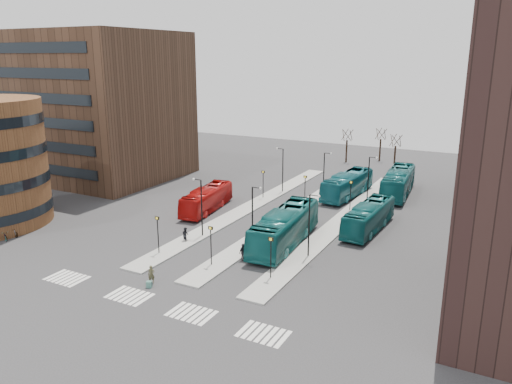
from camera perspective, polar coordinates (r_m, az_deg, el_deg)
The scene contains 21 objects.
ground at distance 38.65m, azimuth -17.19°, elevation -13.97°, with size 160.00×160.00×0.00m, color #2B2B2D.
island_left at distance 63.22m, azimuth -0.52°, elevation -1.60°, with size 2.50×45.00×0.15m, color gray.
island_mid at distance 60.72m, azimuth 4.47°, elevation -2.37°, with size 2.50×45.00×0.15m, color gray.
island_right at distance 58.72m, azimuth 9.85°, elevation -3.17°, with size 2.50×45.00×0.15m, color gray.
suitcase at distance 42.67m, azimuth -12.12°, elevation -10.29°, with size 0.44×0.35×0.55m, color navy.
red_bus at distance 61.49m, azimuth -5.64°, elevation -0.81°, with size 2.46×10.51×2.93m, color #AF0F0D.
teal_bus_a at distance 50.24m, azimuth 3.32°, elevation -4.05°, with size 3.07×13.14×3.66m, color #125C5C.
teal_bus_b at distance 68.41m, azimuth 10.40°, elevation 0.83°, with size 2.78×11.87×3.31m, color #155F6A.
teal_bus_c at distance 55.65m, azimuth 12.76°, elevation -2.79°, with size 2.58×11.03×3.07m, color #125B5C.
teal_bus_d at distance 70.75m, azimuth 15.94°, elevation 1.08°, with size 3.01×12.85×3.58m, color #135F63.
traveller at distance 43.20m, azimuth -11.87°, elevation -9.20°, with size 0.57×0.37×1.56m, color #47452A.
commuter_a at distance 51.72m, azimuth -8.07°, elevation -4.84°, with size 0.76×0.59×1.55m, color black.
commuter_b at distance 46.70m, azimuth -1.51°, elevation -6.88°, with size 0.97×0.40×1.65m, color black.
commuter_c at distance 46.66m, azimuth -1.02°, elevation -6.91°, with size 1.06×0.61×1.64m, color black.
bicycle_mid at distance 58.52m, azimuth -26.09°, elevation -4.21°, with size 0.45×1.60×0.96m, color gray.
bicycle_far at distance 58.01m, azimuth -26.85°, elevation -4.46°, with size 0.65×1.86×0.98m, color gray.
crosswalk_stripes at distance 40.14m, azimuth -11.27°, elevation -12.38°, with size 22.35×2.40×0.01m.
office_block at distance 82.36m, azimuth -18.08°, elevation 9.37°, with size 25.00×20.12×22.00m.
sign_poles at distance 54.12m, azimuth 1.16°, elevation -1.95°, with size 12.45×22.12×3.65m.
lamp_posts at distance 57.73m, azimuth 4.33°, elevation 0.32°, with size 14.04×20.24×6.12m.
bare_trees at distance 90.04m, azimuth 13.28°, elevation 4.83°, with size 10.97×8.14×5.90m.
Camera 1 is at (24.82, -23.17, 18.46)m, focal length 35.00 mm.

